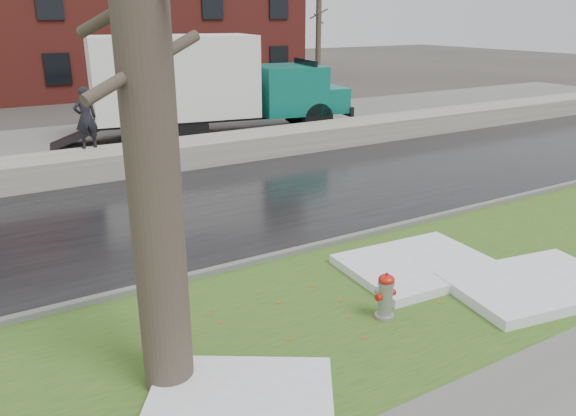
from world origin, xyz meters
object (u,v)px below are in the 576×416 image
box_truck (206,84)px  worker (86,118)px  fire_hydrant (385,294)px  tree (145,73)px

box_truck → worker: box_truck is taller
worker → fire_hydrant: bearing=94.2°
tree → worker: 11.26m
tree → box_truck: size_ratio=0.67×
fire_hydrant → box_truck: size_ratio=0.07×
fire_hydrant → box_truck: 14.71m
box_truck → worker: (-5.13, -3.17, -0.35)m
box_truck → worker: 6.04m
tree → worker: tree is taller
fire_hydrant → box_truck: bearing=74.0°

